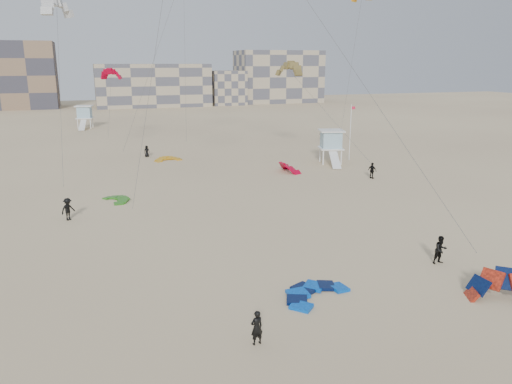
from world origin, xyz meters
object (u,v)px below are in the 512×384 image
object	(u,v)px
kite_ground_orange	(505,301)
lifeguard_tower_near	(331,147)
kitesurfer_main	(257,328)
kite_ground_blue	(315,296)

from	to	relation	value
kite_ground_orange	lifeguard_tower_near	bearing A→B (deg)	118.20
lifeguard_tower_near	kitesurfer_main	bearing A→B (deg)	-105.94
kite_ground_orange	lifeguard_tower_near	world-z (taller)	lifeguard_tower_near
kitesurfer_main	lifeguard_tower_near	bearing A→B (deg)	-132.76
kite_ground_blue	kite_ground_orange	bearing A→B (deg)	-47.93
kite_ground_orange	kitesurfer_main	distance (m)	14.10
kite_ground_orange	kitesurfer_main	size ratio (longest dim) A/B	2.42
kitesurfer_main	kite_ground_orange	bearing A→B (deg)	167.33
kite_ground_blue	kite_ground_orange	xyz separation A→B (m)	(9.50, -3.79, 0.00)
kite_ground_blue	lifeguard_tower_near	world-z (taller)	lifeguard_tower_near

